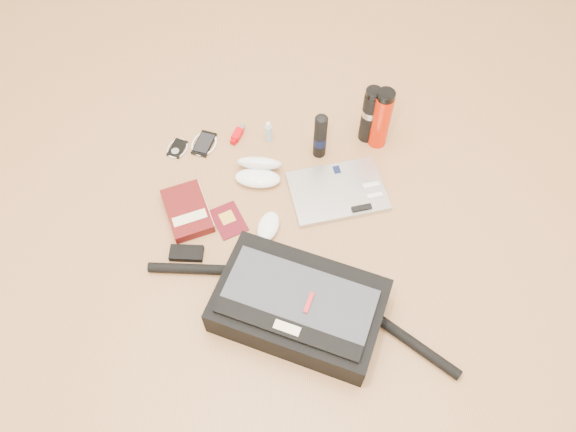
% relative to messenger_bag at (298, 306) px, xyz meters
% --- Properties ---
extents(ground, '(4.00, 4.00, 0.00)m').
position_rel_messenger_bag_xyz_m(ground, '(-0.03, 0.27, -0.07)').
color(ground, '#A37144').
rests_on(ground, ground).
extents(messenger_bag, '(0.99, 0.50, 0.15)m').
position_rel_messenger_bag_xyz_m(messenger_bag, '(0.00, 0.00, 0.00)').
color(messenger_bag, black).
rests_on(messenger_bag, ground).
extents(laptop, '(0.38, 0.30, 0.03)m').
position_rel_messenger_bag_xyz_m(laptop, '(0.16, 0.46, -0.05)').
color(laptop, '#B5B5B7').
rests_on(laptop, ground).
extents(book, '(0.20, 0.25, 0.04)m').
position_rel_messenger_bag_xyz_m(book, '(-0.38, 0.39, -0.05)').
color(book, '#4C0C0C').
rests_on(book, ground).
extents(passport, '(0.15, 0.17, 0.01)m').
position_rel_messenger_bag_xyz_m(passport, '(-0.23, 0.36, -0.06)').
color(passport, '#500912').
rests_on(passport, ground).
extents(mouse, '(0.11, 0.14, 0.04)m').
position_rel_messenger_bag_xyz_m(mouse, '(-0.09, 0.32, -0.05)').
color(mouse, white).
rests_on(mouse, ground).
extents(sunglasses_case, '(0.18, 0.16, 0.10)m').
position_rel_messenger_bag_xyz_m(sunglasses_case, '(-0.13, 0.55, -0.03)').
color(sunglasses_case, white).
rests_on(sunglasses_case, ground).
extents(ipod, '(0.10, 0.10, 0.01)m').
position_rel_messenger_bag_xyz_m(ipod, '(-0.44, 0.68, -0.06)').
color(ipod, black).
rests_on(ipod, ground).
extents(phone, '(0.12, 0.13, 0.01)m').
position_rel_messenger_bag_xyz_m(phone, '(-0.34, 0.70, -0.06)').
color(phone, black).
rests_on(phone, ground).
extents(inhaler, '(0.06, 0.10, 0.03)m').
position_rel_messenger_bag_xyz_m(inhaler, '(-0.21, 0.74, -0.05)').
color(inhaler, '#C3040B').
rests_on(inhaler, ground).
extents(spray_bottle, '(0.03, 0.03, 0.10)m').
position_rel_messenger_bag_xyz_m(spray_bottle, '(-0.09, 0.72, -0.02)').
color(spray_bottle, '#90B6C6').
rests_on(spray_bottle, ground).
extents(aerosol_can, '(0.05, 0.05, 0.21)m').
position_rel_messenger_bag_xyz_m(aerosol_can, '(0.11, 0.65, 0.04)').
color(aerosol_can, black).
rests_on(aerosol_can, ground).
extents(thermos_black, '(0.07, 0.07, 0.25)m').
position_rel_messenger_bag_xyz_m(thermos_black, '(0.29, 0.73, 0.06)').
color(thermos_black, black).
rests_on(thermos_black, ground).
extents(thermos_red, '(0.08, 0.08, 0.27)m').
position_rel_messenger_bag_xyz_m(thermos_red, '(0.33, 0.70, 0.07)').
color(thermos_red, red).
rests_on(thermos_red, ground).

